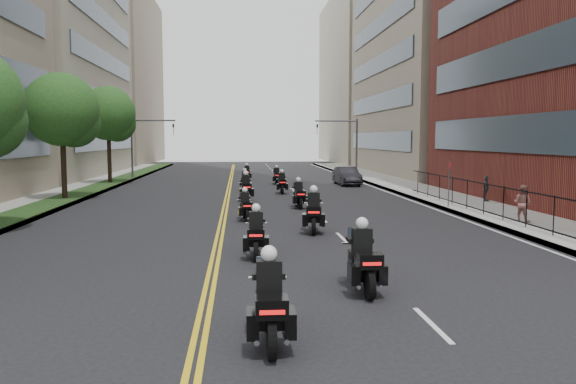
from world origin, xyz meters
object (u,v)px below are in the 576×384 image
motorcycle_5 (299,196)px  pedestrian_c (486,189)px  motorcycle_1 (363,262)px  parked_sedan (347,176)px  motorcycle_6 (246,189)px  motorcycle_2 (256,236)px  motorcycle_8 (245,181)px  motorcycle_0 (270,306)px  motorcycle_4 (245,207)px  motorcycle_7 (282,184)px  motorcycle_10 (247,174)px  motorcycle_9 (277,177)px  motorcycle_3 (314,214)px  pedestrian_b (523,203)px

motorcycle_5 → pedestrian_c: 11.01m
motorcycle_5 → motorcycle_1: bearing=-92.5°
motorcycle_1 → parked_sedan: size_ratio=0.56×
motorcycle_1 → motorcycle_6: 20.56m
motorcycle_1 → motorcycle_2: (-2.50, 4.28, -0.05)m
motorcycle_8 → motorcycle_2: bearing=-86.6°
motorcycle_0 → pedestrian_c: motorcycle_0 is taller
motorcycle_0 → motorcycle_2: (-0.01, 7.64, -0.04)m
motorcycle_4 → pedestrian_c: size_ratio=1.41×
motorcycle_7 → pedestrian_c: motorcycle_7 is taller
motorcycle_10 → motorcycle_4: bearing=-92.9°
motorcycle_6 → motorcycle_7: 5.09m
motorcycle_0 → motorcycle_9: (2.54, 35.90, -0.09)m
motorcycle_3 → parked_sedan: motorcycle_3 is taller
motorcycle_8 → motorcycle_4: bearing=-87.4°
motorcycle_2 → motorcycle_3: size_ratio=0.90×
motorcycle_6 → motorcycle_10: bearing=86.5°
motorcycle_4 → motorcycle_10: motorcycle_10 is taller
pedestrian_b → motorcycle_5: bearing=18.0°
motorcycle_0 → motorcycle_5: bearing=82.8°
motorcycle_9 → motorcycle_3: bearing=-91.6°
motorcycle_9 → pedestrian_c: bearing=-54.6°
motorcycle_0 → motorcycle_4: (-0.27, 15.73, -0.11)m
motorcycle_0 → pedestrian_c: size_ratio=1.68×
motorcycle_0 → motorcycle_8: (-0.12, 31.77, -0.10)m
motorcycle_2 → motorcycle_9: 28.37m
motorcycle_1 → motorcycle_5: size_ratio=1.10×
motorcycle_5 → motorcycle_9: bearing=88.7°
motorcycle_2 → pedestrian_c: (13.65, 13.39, 0.21)m
motorcycle_9 → pedestrian_c: size_ratio=1.47×
motorcycle_7 → motorcycle_10: motorcycle_7 is taller
motorcycle_4 → motorcycle_5: (2.94, 4.36, 0.05)m
motorcycle_2 → motorcycle_3: motorcycle_3 is taller
motorcycle_7 → motorcycle_4: bearing=-100.5°
motorcycle_2 → motorcycle_4: 8.09m
motorcycle_10 → pedestrian_b: bearing=-68.5°
motorcycle_4 → parked_sedan: bearing=59.9°
pedestrian_b → motorcycle_7: bearing=-2.7°
motorcycle_6 → motorcycle_8: motorcycle_6 is taller
motorcycle_6 → parked_sedan: bearing=50.2°
pedestrian_c → motorcycle_8: bearing=78.9°
motorcycle_0 → motorcycle_4: bearing=91.3°
motorcycle_2 → motorcycle_5: bearing=80.1°
motorcycle_1 → motorcycle_7: motorcycle_1 is taller
motorcycle_3 → motorcycle_4: motorcycle_3 is taller
motorcycle_4 → motorcycle_8: bearing=83.4°
motorcycle_4 → parked_sedan: (8.41, 18.85, 0.13)m
motorcycle_0 → motorcycle_3: motorcycle_3 is taller
motorcycle_5 → motorcycle_3: bearing=-93.6°
motorcycle_0 → motorcycle_1: size_ratio=0.99×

